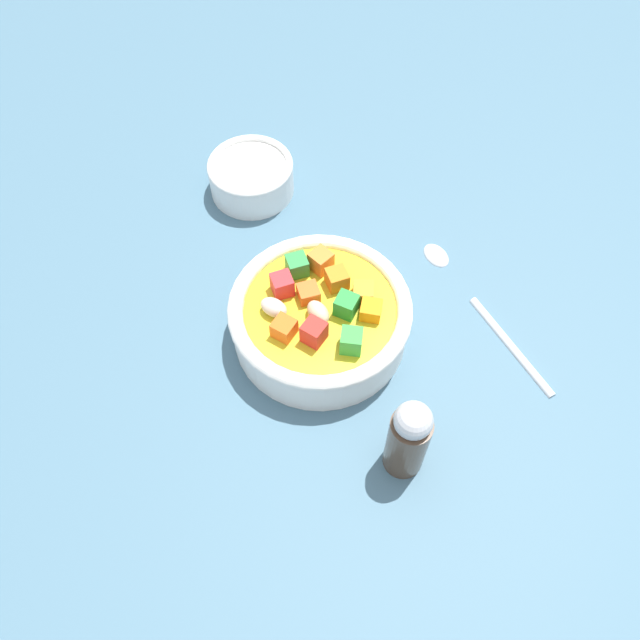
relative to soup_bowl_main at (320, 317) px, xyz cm
name	(u,v)px	position (x,y,z in cm)	size (l,w,h in cm)	color
ground_plane	(320,339)	(0.00, 0.00, -3.75)	(140.00, 140.00, 2.00)	#42667A
soup_bowl_main	(320,317)	(0.00, 0.00, 0.00)	(16.14, 16.14, 6.30)	white
spoon	(474,298)	(-5.97, 13.79, -2.31)	(16.15, 13.07, 0.99)	silver
side_bowl_small	(251,176)	(-16.72, -9.94, -0.74)	(8.86, 8.86, 3.90)	white
pepper_shaker	(408,438)	(11.00, 8.59, 1.87)	(3.25, 3.25, 9.30)	#4C3828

